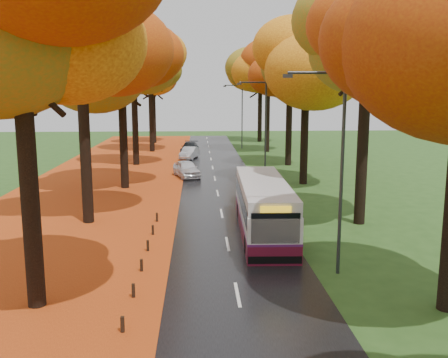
{
  "coord_description": "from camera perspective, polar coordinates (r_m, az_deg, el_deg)",
  "views": [
    {
      "loc": [
        -1.37,
        -10.82,
        7.24
      ],
      "look_at": [
        0.0,
        15.28,
        2.6
      ],
      "focal_mm": 40.0,
      "sensor_mm": 36.0,
      "label": 1
    }
  ],
  "objects": [
    {
      "name": "bus",
      "position": [
        25.59,
        4.5,
        -3.06
      ],
      "size": [
        2.62,
        10.23,
        2.67
      ],
      "rotation": [
        0.0,
        0.0,
        -0.03
      ],
      "color": "#580D22",
      "rests_on": "road"
    },
    {
      "name": "road",
      "position": [
        36.56,
        -0.8,
        -1.33
      ],
      "size": [
        6.5,
        90.0,
        0.04
      ],
      "primitive_type": "cube",
      "color": "black",
      "rests_on": "ground"
    },
    {
      "name": "leaf_verge",
      "position": [
        37.33,
        -14.74,
        -1.44
      ],
      "size": [
        12.0,
        90.0,
        0.02
      ],
      "primitive_type": "cube",
      "color": "maroon",
      "rests_on": "ground"
    },
    {
      "name": "bollard_row",
      "position": [
        17.17,
        -10.87,
        -14.1
      ],
      "size": [
        0.11,
        23.51,
        0.52
      ],
      "color": "black",
      "rests_on": "ground"
    },
    {
      "name": "car_dark",
      "position": [
        58.27,
        -3.95,
        3.58
      ],
      "size": [
        2.24,
        4.63,
        1.3
      ],
      "primitive_type": "imported",
      "rotation": [
        0.0,
        0.0,
        -0.1
      ],
      "color": "black",
      "rests_on": "road"
    },
    {
      "name": "leaf_drift",
      "position": [
        36.57,
        -5.58,
        -1.33
      ],
      "size": [
        0.9,
        90.0,
        0.01
      ],
      "primitive_type": "cube",
      "color": "#C95114",
      "rests_on": "road"
    },
    {
      "name": "streetlamp_mid",
      "position": [
        41.24,
        4.44,
        6.52
      ],
      "size": [
        2.45,
        0.18,
        8.0
      ],
      "color": "#333538",
      "rests_on": "ground"
    },
    {
      "name": "streetlamp_far",
      "position": [
        63.09,
        1.85,
        7.76
      ],
      "size": [
        2.45,
        0.18,
        8.0
      ],
      "color": "#333538",
      "rests_on": "ground"
    },
    {
      "name": "car_white",
      "position": [
        42.2,
        -4.3,
        1.18
      ],
      "size": [
        2.73,
        4.41,
        1.4
      ],
      "primitive_type": "imported",
      "rotation": [
        0.0,
        0.0,
        0.28
      ],
      "color": "silver",
      "rests_on": "road"
    },
    {
      "name": "streetlamp_near",
      "position": [
        19.72,
        12.68,
        2.46
      ],
      "size": [
        2.45,
        0.18,
        8.0
      ],
      "color": "#333538",
      "rests_on": "ground"
    },
    {
      "name": "trees_right",
      "position": [
        38.77,
        10.04,
        13.54
      ],
      "size": [
        9.3,
        74.2,
        13.96
      ],
      "color": "black",
      "rests_on": "ground"
    },
    {
      "name": "car_silver",
      "position": [
        53.58,
        -3.96,
        2.99
      ],
      "size": [
        2.23,
        4.02,
        1.26
      ],
      "primitive_type": "imported",
      "rotation": [
        0.0,
        0.0,
        -0.25
      ],
      "color": "#A9ABB1",
      "rests_on": "road"
    },
    {
      "name": "trees_left",
      "position": [
        38.39,
        -12.03,
        13.28
      ],
      "size": [
        9.2,
        74.0,
        13.88
      ],
      "color": "black",
      "rests_on": "ground"
    },
    {
      "name": "centre_line",
      "position": [
        36.56,
        -0.8,
        -1.29
      ],
      "size": [
        0.12,
        90.0,
        0.01
      ],
      "primitive_type": "cube",
      "color": "silver",
      "rests_on": "road"
    }
  ]
}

